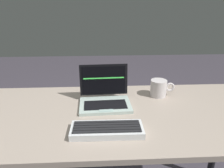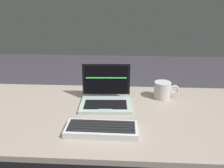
# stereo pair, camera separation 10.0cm
# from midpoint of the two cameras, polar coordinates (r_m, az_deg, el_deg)

# --- Properties ---
(desk) EXTENTS (1.77, 0.66, 0.73)m
(desk) POSITION_cam_midpoint_polar(r_m,az_deg,el_deg) (1.07, -3.03, -10.95)
(desk) COLOR #A49485
(desk) RESTS_ON ground
(laptop_front) EXTENTS (0.26, 0.21, 0.19)m
(laptop_front) POSITION_cam_midpoint_polar(r_m,az_deg,el_deg) (1.09, 0.99, -3.51)
(laptop_front) COLOR #AEC1B9
(laptop_front) RESTS_ON desk
(external_keyboard) EXTENTS (0.29, 0.11, 0.03)m
(external_keyboard) POSITION_cam_midpoint_polar(r_m,az_deg,el_deg) (0.88, 0.54, -12.07)
(external_keyboard) COLOR silver
(external_keyboard) RESTS_ON desk
(coffee_mug) EXTENTS (0.13, 0.09, 0.09)m
(coffee_mug) POSITION_cam_midpoint_polar(r_m,az_deg,el_deg) (1.19, 15.80, -1.64)
(coffee_mug) COLOR silver
(coffee_mug) RESTS_ON desk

